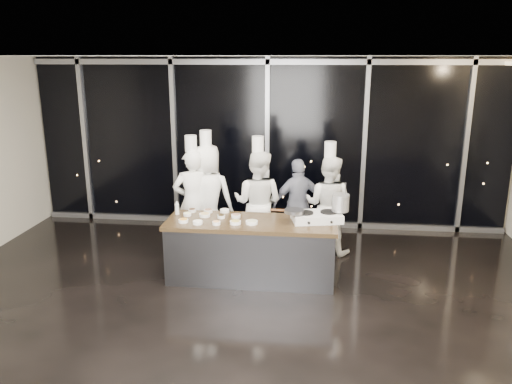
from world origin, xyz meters
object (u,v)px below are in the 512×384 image
Objects in this scene: chef_center at (258,202)px; stove at (317,217)px; chef_left at (207,197)px; demo_counter at (251,250)px; chef_right at (328,204)px; stock_pot at (341,203)px; guest at (298,204)px; chef_far_left at (193,201)px; frying_pan at (293,211)px.

stove is at bearing 149.30° from chef_center.
chef_left is (-1.82, 0.98, -0.05)m from stove.
stove is (0.94, 0.11, 0.51)m from demo_counter.
chef_right is at bearing 46.59° from demo_counter.
stock_pot is 1.41m from guest.
chef_far_left reaches higher than stock_pot.
chef_far_left is 1.28× the size of guest.
chef_left is 0.86m from chef_center.
demo_counter is 1.48m from chef_left.
demo_counter is 10.00× the size of stock_pot.
chef_left reaches higher than guest.
frying_pan is at bearing 134.76° from chef_center.
chef_far_left reaches higher than stove.
chef_far_left reaches higher than demo_counter.
demo_counter is 1.70m from chef_right.
chef_right is (2.21, 0.30, -0.06)m from chef_far_left.
stove is at bearing 134.63° from chef_far_left.
stove is 2.06m from chef_left.
guest is at bearing -137.90° from chef_center.
chef_center reaches higher than stove.
guest is 0.53m from chef_right.
stock_pot is at bearing 0.74° from stove.
chef_far_left is (-2.02, 0.79, -0.07)m from stove.
frying_pan is at bearing 66.86° from guest.
stock_pot is 1.07m from chef_right.
chef_right is at bearing -170.78° from chef_left.
chef_far_left is at bearing 163.14° from stock_pot.
chef_right is (1.15, 0.18, -0.05)m from chef_center.
stock_pot is 0.12× the size of chef_center.
demo_counter is at bearing -171.44° from stock_pot.
stove is at bearing 98.36° from chef_right.
stock_pot reaches higher than stove.
guest is (1.51, 0.29, -0.14)m from chef_left.
chef_center is (-0.62, 1.00, -0.18)m from frying_pan.
demo_counter is at bearing 169.78° from frying_pan.
stove is at bearing 6.93° from demo_counter.
chef_far_left is at bearing 140.03° from frying_pan.
chef_center is 1.16m from chef_right.
frying_pan reaches higher than demo_counter.
guest is (-0.30, 1.27, -0.19)m from stove.
stock_pot is 0.13× the size of chef_right.
stove is 1.32m from guest.
stock_pot reaches higher than demo_counter.
guest reaches higher than frying_pan.
chef_left is 1.09× the size of chef_right.
chef_center is 1.05× the size of chef_right.
stove is 3.14× the size of stock_pot.
frying_pan is 0.27× the size of chef_right.
frying_pan reaches higher than stove.
guest is (0.65, 0.37, -0.11)m from chef_center.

